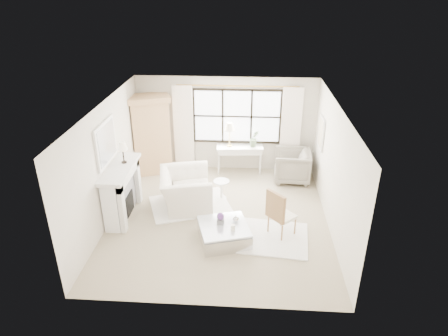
% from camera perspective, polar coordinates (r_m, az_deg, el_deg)
% --- Properties ---
extents(floor, '(5.50, 5.50, 0.00)m').
position_cam_1_polar(floor, '(9.42, -0.72, -7.19)').
color(floor, tan).
rests_on(floor, ground).
extents(ceiling, '(5.50, 5.50, 0.00)m').
position_cam_1_polar(ceiling, '(8.27, -0.83, 8.71)').
color(ceiling, white).
rests_on(ceiling, ground).
extents(wall_back, '(5.00, 0.00, 5.00)m').
position_cam_1_polar(wall_back, '(11.30, 0.32, 6.25)').
color(wall_back, beige).
rests_on(wall_back, ground).
extents(wall_front, '(5.00, 0.00, 5.00)m').
position_cam_1_polar(wall_front, '(6.40, -2.73, -10.41)').
color(wall_front, white).
rests_on(wall_front, ground).
extents(wall_left, '(0.00, 5.50, 5.50)m').
position_cam_1_polar(wall_left, '(9.28, -16.35, 0.67)').
color(wall_left, beige).
rests_on(wall_left, ground).
extents(wall_right, '(0.00, 5.50, 5.50)m').
position_cam_1_polar(wall_right, '(8.93, 15.43, -0.23)').
color(wall_right, silver).
rests_on(wall_right, ground).
extents(window_pane, '(2.40, 0.02, 1.50)m').
position_cam_1_polar(window_pane, '(11.18, 1.87, 7.38)').
color(window_pane, white).
rests_on(window_pane, wall_back).
extents(window_frame, '(2.50, 0.04, 1.50)m').
position_cam_1_polar(window_frame, '(11.17, 1.87, 7.37)').
color(window_frame, black).
rests_on(window_frame, wall_back).
extents(curtain_rod, '(3.30, 0.04, 0.04)m').
position_cam_1_polar(curtain_rod, '(10.88, 1.92, 11.63)').
color(curtain_rod, '#A67B39').
rests_on(curtain_rod, wall_back).
extents(curtain_left, '(0.55, 0.10, 2.47)m').
position_cam_1_polar(curtain_left, '(11.37, -5.78, 5.63)').
color(curtain_left, white).
rests_on(curtain_left, ground).
extents(curtain_right, '(0.55, 0.10, 2.47)m').
position_cam_1_polar(curtain_right, '(11.28, 9.49, 5.24)').
color(curtain_right, white).
rests_on(curtain_right, ground).
extents(fireplace, '(0.58, 1.66, 1.26)m').
position_cam_1_polar(fireplace, '(9.52, -14.55, -3.20)').
color(fireplace, white).
rests_on(fireplace, ground).
extents(mirror_frame, '(0.05, 1.15, 0.95)m').
position_cam_1_polar(mirror_frame, '(9.08, -16.55, 3.46)').
color(mirror_frame, white).
rests_on(mirror_frame, wall_left).
extents(mirror_glass, '(0.02, 1.00, 0.80)m').
position_cam_1_polar(mirror_glass, '(9.07, -16.37, 3.46)').
color(mirror_glass, silver).
rests_on(mirror_glass, wall_left).
extents(art_frame, '(0.04, 0.62, 0.82)m').
position_cam_1_polar(art_frame, '(10.39, 13.74, 4.88)').
color(art_frame, white).
rests_on(art_frame, wall_right).
extents(art_canvas, '(0.01, 0.52, 0.72)m').
position_cam_1_polar(art_canvas, '(10.38, 13.63, 4.88)').
color(art_canvas, beige).
rests_on(art_canvas, wall_right).
extents(mantel_lamp, '(0.22, 0.22, 0.51)m').
position_cam_1_polar(mantel_lamp, '(9.27, -14.32, 2.94)').
color(mantel_lamp, black).
rests_on(mantel_lamp, fireplace).
extents(armoire, '(1.28, 1.02, 2.24)m').
position_cam_1_polar(armoire, '(11.33, -10.35, 4.75)').
color(armoire, tan).
rests_on(armoire, floor).
extents(console_table, '(1.33, 0.56, 0.80)m').
position_cam_1_polar(console_table, '(11.40, 2.23, 1.25)').
color(console_table, silver).
rests_on(console_table, floor).
extents(console_lamp, '(0.28, 0.28, 0.69)m').
position_cam_1_polar(console_lamp, '(11.05, 0.79, 5.83)').
color(console_lamp, '#BB9641').
rests_on(console_lamp, console_table).
extents(orchid_plant, '(0.32, 0.29, 0.49)m').
position_cam_1_polar(orchid_plant, '(11.15, 4.34, 4.23)').
color(orchid_plant, '#516745').
rests_on(orchid_plant, console_table).
extents(side_table, '(0.40, 0.40, 0.51)m').
position_cam_1_polar(side_table, '(10.05, -0.37, -2.73)').
color(side_table, white).
rests_on(side_table, floor).
extents(rug_left, '(2.21, 1.88, 0.03)m').
position_cam_1_polar(rug_left, '(9.95, -4.88, -5.22)').
color(rug_left, white).
rests_on(rug_left, floor).
extents(rug_right, '(1.91, 1.52, 0.03)m').
position_cam_1_polar(rug_right, '(8.82, 6.01, -9.78)').
color(rug_right, white).
rests_on(rug_right, floor).
extents(club_armchair, '(1.44, 1.58, 0.89)m').
position_cam_1_polar(club_armchair, '(9.73, -5.50, -3.13)').
color(club_armchair, white).
rests_on(club_armchair, floor).
extents(wingback_chair, '(1.01, 0.98, 0.87)m').
position_cam_1_polar(wingback_chair, '(11.07, 9.70, 0.31)').
color(wingback_chair, gray).
rests_on(wingback_chair, floor).
extents(french_chair, '(0.68, 0.68, 1.08)m').
position_cam_1_polar(french_chair, '(8.81, 8.14, -7.67)').
color(french_chair, '#A17343').
rests_on(french_chair, floor).
extents(coffee_table, '(1.24, 1.24, 0.38)m').
position_cam_1_polar(coffee_table, '(8.60, -0.02, -9.32)').
color(coffee_table, silver).
rests_on(coffee_table, floor).
extents(planter_box, '(0.15, 0.15, 0.11)m').
position_cam_1_polar(planter_box, '(8.52, -0.51, -7.62)').
color(planter_box, slate).
rests_on(planter_box, coffee_table).
extents(planter_flowers, '(0.15, 0.15, 0.15)m').
position_cam_1_polar(planter_flowers, '(8.45, -0.52, -6.89)').
color(planter_flowers, '#5A2F77').
rests_on(planter_flowers, planter_box).
extents(pillar_candle, '(0.09, 0.09, 0.12)m').
position_cam_1_polar(pillar_candle, '(8.32, 1.27, -8.50)').
color(pillar_candle, white).
rests_on(pillar_candle, coffee_table).
extents(coffee_vase, '(0.16, 0.16, 0.15)m').
position_cam_1_polar(coffee_vase, '(8.58, 1.70, -7.23)').
color(coffee_vase, silver).
rests_on(coffee_vase, coffee_table).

